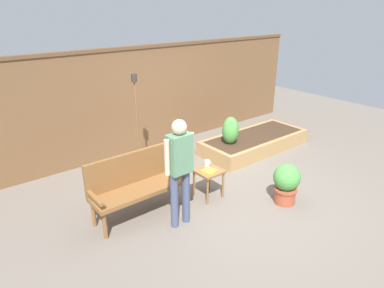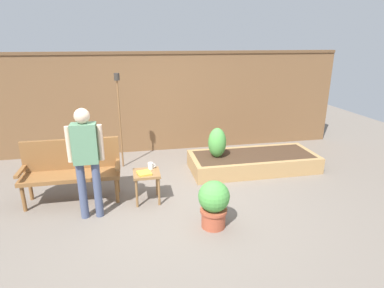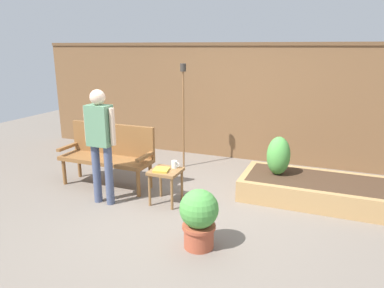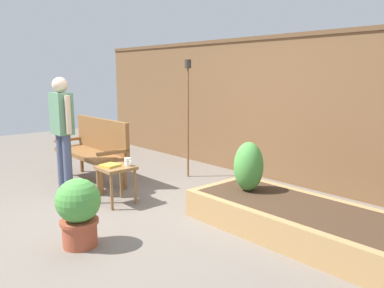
# 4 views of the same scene
# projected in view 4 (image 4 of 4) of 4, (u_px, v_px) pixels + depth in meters

# --- Properties ---
(ground_plane) EXTENTS (14.00, 14.00, 0.00)m
(ground_plane) POSITION_uv_depth(u_px,v_px,m) (117.00, 214.00, 4.45)
(ground_plane) COLOR #70665B
(fence_back) EXTENTS (8.40, 0.14, 2.16)m
(fence_back) POSITION_uv_depth(u_px,v_px,m) (261.00, 107.00, 5.96)
(fence_back) COLOR brown
(fence_back) RESTS_ON ground_plane
(garden_bench) EXTENTS (1.44, 0.48, 0.94)m
(garden_bench) POSITION_uv_depth(u_px,v_px,m) (95.00, 146.00, 5.76)
(garden_bench) COLOR brown
(garden_bench) RESTS_ON ground_plane
(side_table) EXTENTS (0.40, 0.40, 0.48)m
(side_table) POSITION_uv_depth(u_px,v_px,m) (116.00, 173.00, 4.76)
(side_table) COLOR olive
(side_table) RESTS_ON ground_plane
(cup_on_table) EXTENTS (0.12, 0.08, 0.10)m
(cup_on_table) POSITION_uv_depth(u_px,v_px,m) (128.00, 162.00, 4.76)
(cup_on_table) COLOR white
(cup_on_table) RESTS_ON side_table
(book_on_table) EXTENTS (0.23, 0.24, 0.03)m
(book_on_table) POSITION_uv_depth(u_px,v_px,m) (110.00, 165.00, 4.73)
(book_on_table) COLOR gold
(book_on_table) RESTS_ON side_table
(potted_boxwood) EXTENTS (0.42, 0.42, 0.65)m
(potted_boxwood) POSITION_uv_depth(u_px,v_px,m) (79.00, 209.00, 3.58)
(potted_boxwood) COLOR #A84C33
(potted_boxwood) RESTS_ON ground_plane
(raised_planter_bed) EXTENTS (2.40, 1.00, 0.30)m
(raised_planter_bed) POSITION_uv_depth(u_px,v_px,m) (302.00, 221.00, 3.85)
(raised_planter_bed) COLOR #AD8451
(raised_planter_bed) RESTS_ON ground_plane
(shrub_near_bench) EXTENTS (0.33, 0.33, 0.56)m
(shrub_near_bench) POSITION_uv_depth(u_px,v_px,m) (249.00, 167.00, 4.32)
(shrub_near_bench) COLOR brown
(shrub_near_bench) RESTS_ON raised_planter_bed
(tiki_torch) EXTENTS (0.10, 0.10, 1.81)m
(tiki_torch) POSITION_uv_depth(u_px,v_px,m) (188.00, 98.00, 5.88)
(tiki_torch) COLOR brown
(tiki_torch) RESTS_ON ground_plane
(person_by_bench) EXTENTS (0.47, 0.20, 1.56)m
(person_by_bench) POSITION_uv_depth(u_px,v_px,m) (62.00, 126.00, 5.04)
(person_by_bench) COLOR #475170
(person_by_bench) RESTS_ON ground_plane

